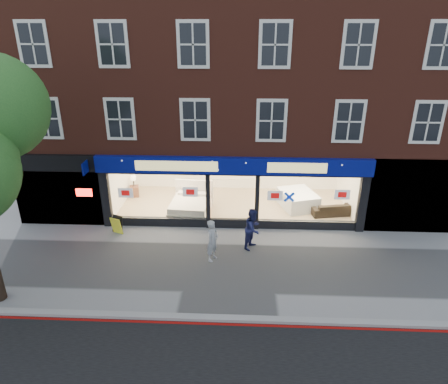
# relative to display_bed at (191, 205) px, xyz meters

# --- Properties ---
(ground) EXTENTS (120.00, 120.00, 0.00)m
(ground) POSITION_rel_display_bed_xyz_m (1.99, -4.34, -0.45)
(ground) COLOR gray
(ground) RESTS_ON ground
(kerb_line) EXTENTS (60.00, 0.10, 0.01)m
(kerb_line) POSITION_rel_display_bed_xyz_m (1.99, -7.44, -0.44)
(kerb_line) COLOR #8C0A07
(kerb_line) RESTS_ON ground
(kerb_stone) EXTENTS (60.00, 0.25, 0.12)m
(kerb_stone) POSITION_rel_display_bed_xyz_m (1.99, -7.24, -0.39)
(kerb_stone) COLOR gray
(kerb_stone) RESTS_ON ground
(showroom_floor) EXTENTS (11.00, 4.50, 0.10)m
(showroom_floor) POSITION_rel_display_bed_xyz_m (1.99, 0.91, -0.40)
(showroom_floor) COLOR tan
(showroom_floor) RESTS_ON ground
(building) EXTENTS (19.00, 8.26, 10.30)m
(building) POSITION_rel_display_bed_xyz_m (1.97, 2.59, 6.22)
(building) COLOR #5F281D
(building) RESTS_ON ground
(display_bed) EXTENTS (1.97, 2.32, 1.24)m
(display_bed) POSITION_rel_display_bed_xyz_m (0.00, 0.00, 0.00)
(display_bed) COLOR silver
(display_bed) RESTS_ON showroom_floor
(bedside_table) EXTENTS (0.54, 0.54, 0.55)m
(bedside_table) POSITION_rel_display_bed_xyz_m (-3.11, 1.71, -0.07)
(bedside_table) COLOR brown
(bedside_table) RESTS_ON showroom_floor
(mattress_stack) EXTENTS (2.00, 2.26, 0.75)m
(mattress_stack) POSITION_rel_display_bed_xyz_m (5.09, 0.82, 0.03)
(mattress_stack) COLOR white
(mattress_stack) RESTS_ON showroom_floor
(sofa) EXTENTS (2.04, 1.08, 0.57)m
(sofa) POSITION_rel_display_bed_xyz_m (6.59, 0.05, -0.06)
(sofa) COLOR black
(sofa) RESTS_ON showroom_floor
(a_board) EXTENTS (0.59, 0.50, 0.78)m
(a_board) POSITION_rel_display_bed_xyz_m (-2.91, -2.02, -0.06)
(a_board) COLOR yellow
(a_board) RESTS_ON ground
(pedestrian_grey) EXTENTS (0.63, 0.71, 1.64)m
(pedestrian_grey) POSITION_rel_display_bed_xyz_m (1.31, -3.88, 0.38)
(pedestrian_grey) COLOR #9D9EA4
(pedestrian_grey) RESTS_ON ground
(pedestrian_blue) EXTENTS (0.96, 1.03, 1.69)m
(pedestrian_blue) POSITION_rel_display_bed_xyz_m (2.85, -2.92, 0.40)
(pedestrian_blue) COLOR #1A1D4A
(pedestrian_blue) RESTS_ON ground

